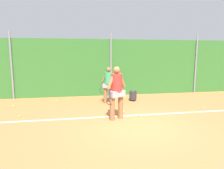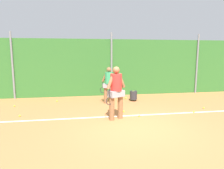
{
  "view_description": "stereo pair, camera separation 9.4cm",
  "coord_description": "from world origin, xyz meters",
  "px_view_note": "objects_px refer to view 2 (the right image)",
  "views": [
    {
      "loc": [
        -1.84,
        -5.87,
        2.31
      ],
      "look_at": [
        -0.46,
        2.07,
        1.08
      ],
      "focal_mm": 32.08,
      "sensor_mm": 36.0,
      "label": 1
    },
    {
      "loc": [
        -1.75,
        -5.89,
        2.31
      ],
      "look_at": [
        -0.46,
        2.07,
        1.08
      ],
      "focal_mm": 32.08,
      "sensor_mm": 36.0,
      "label": 2
    }
  ],
  "objects_px": {
    "ball_hopper": "(133,95)",
    "tennis_ball_1": "(57,101)",
    "tennis_ball_7": "(20,116)",
    "tennis_ball_6": "(204,108)",
    "tennis_ball_0": "(107,99)",
    "tennis_ball_3": "(126,98)",
    "tennis_ball_2": "(139,116)",
    "tennis_ball_4": "(124,111)",
    "player_foreground_near": "(116,90)",
    "tennis_ball_8": "(14,106)",
    "tennis_ball_9": "(194,112)",
    "player_midcourt": "(109,83)"
  },
  "relations": [
    {
      "from": "ball_hopper",
      "to": "tennis_ball_1",
      "type": "distance_m",
      "value": 3.77
    },
    {
      "from": "tennis_ball_7",
      "to": "tennis_ball_1",
      "type": "bearing_deg",
      "value": 62.77
    },
    {
      "from": "tennis_ball_6",
      "to": "tennis_ball_7",
      "type": "bearing_deg",
      "value": 179.38
    },
    {
      "from": "tennis_ball_0",
      "to": "tennis_ball_7",
      "type": "relative_size",
      "value": 1.0
    },
    {
      "from": "tennis_ball_3",
      "to": "tennis_ball_7",
      "type": "distance_m",
      "value": 5.19
    },
    {
      "from": "tennis_ball_0",
      "to": "tennis_ball_3",
      "type": "distance_m",
      "value": 1.03
    },
    {
      "from": "tennis_ball_2",
      "to": "tennis_ball_4",
      "type": "height_order",
      "value": "same"
    },
    {
      "from": "ball_hopper",
      "to": "tennis_ball_7",
      "type": "relative_size",
      "value": 7.78
    },
    {
      "from": "player_foreground_near",
      "to": "tennis_ball_8",
      "type": "bearing_deg",
      "value": -55.46
    },
    {
      "from": "player_foreground_near",
      "to": "tennis_ball_7",
      "type": "relative_size",
      "value": 28.55
    },
    {
      "from": "ball_hopper",
      "to": "tennis_ball_3",
      "type": "height_order",
      "value": "ball_hopper"
    },
    {
      "from": "tennis_ball_3",
      "to": "tennis_ball_9",
      "type": "distance_m",
      "value": 3.61
    },
    {
      "from": "ball_hopper",
      "to": "tennis_ball_2",
      "type": "xyz_separation_m",
      "value": [
        -0.47,
        -2.53,
        -0.26
      ]
    },
    {
      "from": "player_midcourt",
      "to": "tennis_ball_0",
      "type": "xyz_separation_m",
      "value": [
        0.02,
        0.76,
        -0.93
      ]
    },
    {
      "from": "tennis_ball_9",
      "to": "tennis_ball_0",
      "type": "bearing_deg",
      "value": 137.94
    },
    {
      "from": "tennis_ball_0",
      "to": "tennis_ball_7",
      "type": "distance_m",
      "value": 4.23
    },
    {
      "from": "tennis_ball_6",
      "to": "tennis_ball_3",
      "type": "bearing_deg",
      "value": 139.29
    },
    {
      "from": "tennis_ball_7",
      "to": "tennis_ball_9",
      "type": "distance_m",
      "value": 6.73
    },
    {
      "from": "tennis_ball_1",
      "to": "tennis_ball_9",
      "type": "height_order",
      "value": "same"
    },
    {
      "from": "tennis_ball_1",
      "to": "tennis_ball_4",
      "type": "distance_m",
      "value": 3.61
    },
    {
      "from": "player_foreground_near",
      "to": "tennis_ball_0",
      "type": "xyz_separation_m",
      "value": [
        0.1,
        3.08,
        -1.02
      ]
    },
    {
      "from": "tennis_ball_1",
      "to": "tennis_ball_9",
      "type": "relative_size",
      "value": 1.0
    },
    {
      "from": "player_foreground_near",
      "to": "tennis_ball_0",
      "type": "height_order",
      "value": "player_foreground_near"
    },
    {
      "from": "tennis_ball_9",
      "to": "tennis_ball_3",
      "type": "bearing_deg",
      "value": 125.34
    },
    {
      "from": "tennis_ball_1",
      "to": "tennis_ball_6",
      "type": "xyz_separation_m",
      "value": [
        6.34,
        -2.27,
        0.0
      ]
    },
    {
      "from": "ball_hopper",
      "to": "tennis_ball_7",
      "type": "xyz_separation_m",
      "value": [
        -4.87,
        -1.8,
        -0.26
      ]
    },
    {
      "from": "player_midcourt",
      "to": "tennis_ball_7",
      "type": "distance_m",
      "value": 3.98
    },
    {
      "from": "player_midcourt",
      "to": "tennis_ball_3",
      "type": "relative_size",
      "value": 26.01
    },
    {
      "from": "tennis_ball_0",
      "to": "tennis_ball_4",
      "type": "xyz_separation_m",
      "value": [
        0.36,
        -2.27,
        0.0
      ]
    },
    {
      "from": "tennis_ball_2",
      "to": "player_midcourt",
      "type": "bearing_deg",
      "value": 110.43
    },
    {
      "from": "tennis_ball_7",
      "to": "tennis_ball_8",
      "type": "bearing_deg",
      "value": 112.54
    },
    {
      "from": "ball_hopper",
      "to": "tennis_ball_6",
      "type": "distance_m",
      "value": 3.22
    },
    {
      "from": "tennis_ball_9",
      "to": "tennis_ball_2",
      "type": "bearing_deg",
      "value": -176.16
    },
    {
      "from": "tennis_ball_1",
      "to": "tennis_ball_3",
      "type": "relative_size",
      "value": 1.0
    },
    {
      "from": "tennis_ball_0",
      "to": "tennis_ball_6",
      "type": "xyz_separation_m",
      "value": [
        3.86,
        -2.31,
        0.0
      ]
    },
    {
      "from": "player_foreground_near",
      "to": "tennis_ball_0",
      "type": "distance_m",
      "value": 3.25
    },
    {
      "from": "tennis_ball_3",
      "to": "tennis_ball_8",
      "type": "relative_size",
      "value": 1.0
    },
    {
      "from": "tennis_ball_4",
      "to": "tennis_ball_1",
      "type": "bearing_deg",
      "value": 141.86
    },
    {
      "from": "tennis_ball_0",
      "to": "tennis_ball_9",
      "type": "xyz_separation_m",
      "value": [
        3.11,
        -2.8,
        0.0
      ]
    },
    {
      "from": "tennis_ball_2",
      "to": "tennis_ball_0",
      "type": "bearing_deg",
      "value": 105.19
    },
    {
      "from": "tennis_ball_0",
      "to": "tennis_ball_8",
      "type": "relative_size",
      "value": 1.0
    },
    {
      "from": "tennis_ball_0",
      "to": "tennis_ball_4",
      "type": "distance_m",
      "value": 2.3
    },
    {
      "from": "tennis_ball_3",
      "to": "tennis_ball_8",
      "type": "bearing_deg",
      "value": -171.21
    },
    {
      "from": "tennis_ball_7",
      "to": "tennis_ball_9",
      "type": "relative_size",
      "value": 1.0
    },
    {
      "from": "tennis_ball_0",
      "to": "tennis_ball_4",
      "type": "bearing_deg",
      "value": -80.88
    },
    {
      "from": "tennis_ball_3",
      "to": "tennis_ball_6",
      "type": "xyz_separation_m",
      "value": [
        2.84,
        -2.45,
        0.0
      ]
    },
    {
      "from": "player_midcourt",
      "to": "tennis_ball_9",
      "type": "bearing_deg",
      "value": 177.97
    },
    {
      "from": "tennis_ball_8",
      "to": "tennis_ball_9",
      "type": "distance_m",
      "value": 7.65
    },
    {
      "from": "player_foreground_near",
      "to": "tennis_ball_4",
      "type": "relative_size",
      "value": 28.55
    },
    {
      "from": "tennis_ball_0",
      "to": "tennis_ball_4",
      "type": "height_order",
      "value": "same"
    }
  ]
}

